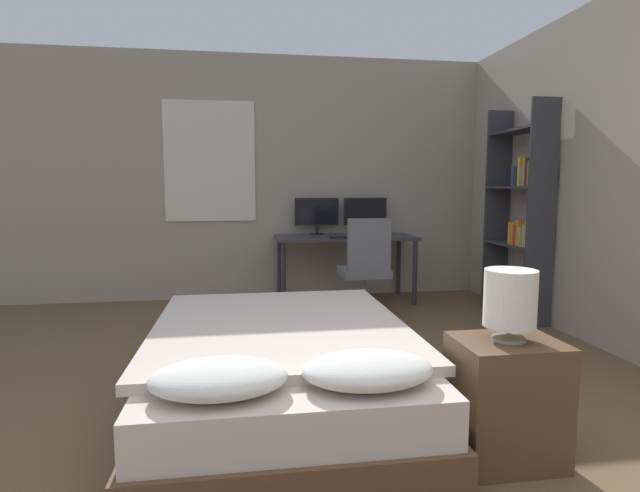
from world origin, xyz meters
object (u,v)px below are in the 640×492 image
bed (282,370)px  bookshelf (522,204)px  monitor_left (317,213)px  keyboard (350,237)px  computer_mouse (377,236)px  nightstand (506,400)px  office_chair (365,279)px  bedside_lamp (510,299)px  monitor_right (365,213)px  desk (345,244)px

bed → bookshelf: bearing=35.0°
monitor_left → keyboard: monitor_left is taller
bed → computer_mouse: 2.74m
bookshelf → nightstand: bearing=-121.5°
bed → office_chair: bearing=63.6°
keyboard → office_chair: (0.04, -0.53, -0.35)m
bedside_lamp → monitor_right: monitor_right is taller
keyboard → bookshelf: 1.70m
monitor_right → computer_mouse: monitor_right is taller
bed → monitor_left: monitor_left is taller
keyboard → computer_mouse: size_ratio=6.00×
bed → computer_mouse: size_ratio=28.06×
keyboard → bedside_lamp: bearing=-88.6°
nightstand → bedside_lamp: bearing=-116.6°
monitor_left → computer_mouse: size_ratio=7.07×
bed → bedside_lamp: bearing=-33.2°
monitor_right → bookshelf: bookshelf is taller
monitor_left → keyboard: size_ratio=1.18×
bed → office_chair: size_ratio=2.03×
monitor_left → office_chair: 1.18m
bedside_lamp → monitor_right: 3.51m
monitor_left → office_chair: monitor_left is taller
nightstand → desk: (-0.07, 3.27, 0.36)m
monitor_right → computer_mouse: 0.50m
office_chair → bed: bearing=-116.4°
desk → keyboard: 0.24m
keyboard → bookshelf: bearing=-26.9°
computer_mouse → office_chair: (-0.26, -0.53, -0.36)m
bedside_lamp → computer_mouse: size_ratio=4.58×
monitor_right → monitor_left: bearing=180.0°
nightstand → computer_mouse: 3.09m
monitor_right → bookshelf: 1.71m
monitor_left → bookshelf: bearing=-34.5°
computer_mouse → bookshelf: 1.44m
bookshelf → office_chair: bearing=171.3°
monitor_left → computer_mouse: (0.58, -0.45, -0.22)m
bed → bedside_lamp: size_ratio=6.13×
desk → computer_mouse: size_ratio=21.39×
monitor_left → office_chair: size_ratio=0.51×
monitor_left → keyboard: bearing=-58.6°
bed → bedside_lamp: 1.26m
bedside_lamp → desk: size_ratio=0.21×
nightstand → monitor_left: monitor_left is taller
monitor_right → bed: bearing=-112.3°
keyboard → computer_mouse: bearing=0.0°
bookshelf → bed: bearing=-145.0°
bed → monitor_left: (0.62, 2.87, 0.72)m
computer_mouse → bookshelf: size_ratio=0.03×
desk → bookshelf: bearing=-33.4°
bedside_lamp → bookshelf: bearing=58.5°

